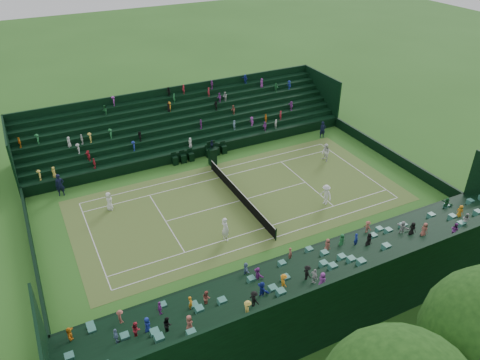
{
  "coord_description": "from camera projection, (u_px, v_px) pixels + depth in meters",
  "views": [
    {
      "loc": [
        28.52,
        -14.32,
        21.38
      ],
      "look_at": [
        0.0,
        0.0,
        2.0
      ],
      "focal_mm": 35.0,
      "sensor_mm": 36.0,
      "label": 1
    }
  ],
  "objects": [
    {
      "name": "ground",
      "position": [
        240.0,
        201.0,
        38.38
      ],
      "size": [
        160.0,
        160.0,
        0.0
      ],
      "primitive_type": "plane",
      "color": "#2E631F",
      "rests_on": "ground"
    },
    {
      "name": "court_surface",
      "position": [
        240.0,
        201.0,
        38.37
      ],
      "size": [
        12.97,
        26.77,
        0.01
      ],
      "primitive_type": "cube",
      "color": "#3A7C29",
      "rests_on": "ground"
    },
    {
      "name": "perimeter_wall_north",
      "position": [
        390.0,
        154.0,
        44.21
      ],
      "size": [
        17.17,
        0.2,
        1.0
      ],
      "primitive_type": "cube",
      "color": "black",
      "rests_on": "ground"
    },
    {
      "name": "perimeter_wall_south",
      "position": [
        33.0,
        253.0,
        32.02
      ],
      "size": [
        17.17,
        0.2,
        1.0
      ],
      "primitive_type": "cube",
      "color": "black",
      "rests_on": "ground"
    },
    {
      "name": "perimeter_wall_east",
      "position": [
        296.0,
        257.0,
        31.63
      ],
      "size": [
        0.2,
        31.77,
        1.0
      ],
      "primitive_type": "cube",
      "color": "black",
      "rests_on": "ground"
    },
    {
      "name": "perimeter_wall_west",
      "position": [
        200.0,
        152.0,
        44.6
      ],
      "size": [
        0.2,
        31.77,
        1.0
      ],
      "primitive_type": "cube",
      "color": "black",
      "rests_on": "ground"
    },
    {
      "name": "north_grandstand",
      "position": [
        335.0,
        285.0,
        27.9
      ],
      "size": [
        6.6,
        32.0,
        4.9
      ],
      "color": "black",
      "rests_on": "ground"
    },
    {
      "name": "south_grandstand",
      "position": [
        184.0,
        126.0,
        47.24
      ],
      "size": [
        6.6,
        32.0,
        4.9
      ],
      "color": "black",
      "rests_on": "ground"
    },
    {
      "name": "tennis_net",
      "position": [
        240.0,
        195.0,
        38.1
      ],
      "size": [
        11.67,
        0.1,
        1.06
      ],
      "color": "black",
      "rests_on": "ground"
    },
    {
      "name": "umpire_chair",
      "position": [
        212.0,
        154.0,
        43.02
      ],
      "size": [
        0.8,
        0.8,
        2.52
      ],
      "color": "black",
      "rests_on": "ground"
    },
    {
      "name": "courtside_chairs",
      "position": [
        200.0,
        154.0,
        44.35
      ],
      "size": [
        0.53,
        5.5,
        1.16
      ],
      "color": "black",
      "rests_on": "ground"
    },
    {
      "name": "player_near_west",
      "position": [
        109.0,
        201.0,
        36.92
      ],
      "size": [
        0.89,
        0.74,
        1.57
      ],
      "primitive_type": "imported",
      "rotation": [
        0.0,
        0.0,
        2.78
      ],
      "color": "white",
      "rests_on": "ground"
    },
    {
      "name": "player_near_east",
      "position": [
        225.0,
        229.0,
        33.52
      ],
      "size": [
        0.81,
        0.64,
        1.95
      ],
      "primitive_type": "imported",
      "rotation": [
        0.0,
        0.0,
        3.41
      ],
      "color": "white",
      "rests_on": "ground"
    },
    {
      "name": "player_far_west",
      "position": [
        326.0,
        153.0,
        43.76
      ],
      "size": [
        0.86,
        0.68,
        1.73
      ],
      "primitive_type": "imported",
      "rotation": [
        0.0,
        0.0,
        0.03
      ],
      "color": "white",
      "rests_on": "ground"
    },
    {
      "name": "player_far_east",
      "position": [
        326.0,
        195.0,
        37.56
      ],
      "size": [
        1.25,
        0.88,
        1.76
      ],
      "primitive_type": "imported",
      "rotation": [
        0.0,
        0.0,
        0.21
      ],
      "color": "white",
      "rests_on": "ground"
    },
    {
      "name": "line_judge_north",
      "position": [
        323.0,
        130.0,
        48.05
      ],
      "size": [
        0.53,
        0.7,
        1.75
      ],
      "primitive_type": "imported",
      "rotation": [
        0.0,
        0.0,
        1.39
      ],
      "color": "black",
      "rests_on": "ground"
    },
    {
      "name": "line_judge_south",
      "position": [
        60.0,
        185.0,
        38.6
      ],
      "size": [
        0.6,
        0.79,
        1.97
      ],
      "primitive_type": "imported",
      "rotation": [
        0.0,
        0.0,
        1.38
      ],
      "color": "black",
      "rests_on": "ground"
    }
  ]
}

